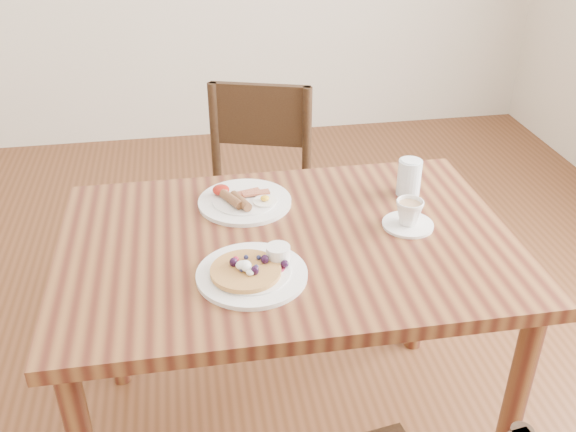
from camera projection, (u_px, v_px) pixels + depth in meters
The scene contains 6 objects.
dining_table at pixel (288, 269), 1.75m from camera, with size 1.20×0.80×0.75m.
chair_far at pixel (256, 193), 2.45m from camera, with size 0.53×0.53×0.88m.
pancake_plate at pixel (253, 271), 1.55m from camera, with size 0.27×0.27×0.06m.
breakfast_plate at pixel (243, 200), 1.85m from camera, with size 0.27×0.27×0.04m.
teacup_saucer at pixel (409, 215), 1.74m from camera, with size 0.14×0.14×0.08m.
water_glass at pixel (409, 178), 1.88m from camera, with size 0.07×0.07×0.11m, color silver.
Camera 1 is at (-0.24, -1.41, 1.66)m, focal length 40.00 mm.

